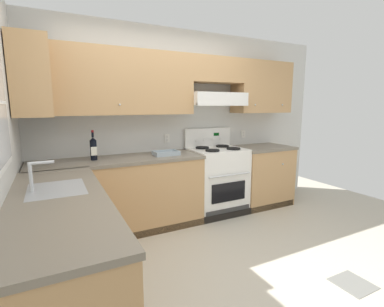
{
  "coord_description": "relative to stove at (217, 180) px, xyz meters",
  "views": [
    {
      "loc": [
        -1.25,
        -2.03,
        1.53
      ],
      "look_at": [
        0.14,
        0.7,
        1.0
      ],
      "focal_mm": 26.0,
      "sensor_mm": 36.0,
      "label": 1
    }
  ],
  "objects": [
    {
      "name": "stove",
      "position": [
        0.0,
        0.0,
        0.0
      ],
      "size": [
        0.76,
        0.62,
        1.2
      ],
      "color": "white",
      "rests_on": "ground_plane"
    },
    {
      "name": "counter_left_run",
      "position": [
        -2.07,
        -1.25,
        -0.02
      ],
      "size": [
        0.63,
        1.91,
        1.13
      ],
      "color": "tan",
      "rests_on": "ground_plane"
    },
    {
      "name": "floor_accent_tile",
      "position": [
        0.17,
        -1.97,
        -0.48
      ],
      "size": [
        0.3,
        0.3,
        0.01
      ],
      "primitive_type": "cube",
      "color": "slate",
      "rests_on": "ground_plane"
    },
    {
      "name": "wall_back",
      "position": [
        -0.42,
        0.27,
        1.0
      ],
      "size": [
        4.68,
        0.57,
        2.55
      ],
      "color": "silver",
      "rests_on": "ground_plane"
    },
    {
      "name": "wine_bottle",
      "position": [
        -1.65,
        0.03,
        0.57
      ],
      "size": [
        0.08,
        0.08,
        0.34
      ],
      "color": "black",
      "rests_on": "counter_back_run"
    },
    {
      "name": "counter_back_run",
      "position": [
        -0.72,
        -0.01,
        -0.03
      ],
      "size": [
        3.6,
        0.65,
        0.91
      ],
      "color": "tan",
      "rests_on": "ground_plane"
    },
    {
      "name": "bowl",
      "position": [
        -0.8,
        -0.05,
        0.45
      ],
      "size": [
        0.31,
        0.21,
        0.06
      ],
      "color": "#9EADB7",
      "rests_on": "counter_back_run"
    },
    {
      "name": "ground_plane",
      "position": [
        -0.82,
        -1.25,
        -0.48
      ],
      "size": [
        7.04,
        7.04,
        0.0
      ],
      "primitive_type": "plane",
      "color": "#B2AA99"
    }
  ]
}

